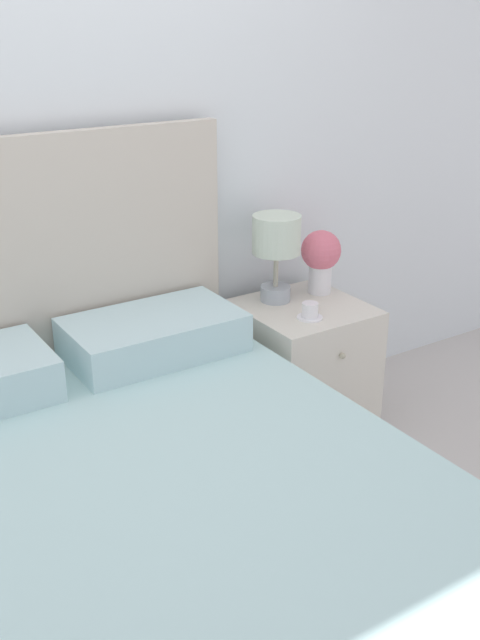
% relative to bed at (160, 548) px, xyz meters
% --- Properties ---
extents(ground_plane, '(12.00, 12.00, 0.00)m').
position_rel_bed_xyz_m(ground_plane, '(0.00, 0.95, -0.29)').
color(ground_plane, '#BCB7B2').
extents(wall_back, '(8.00, 0.06, 2.60)m').
position_rel_bed_xyz_m(wall_back, '(0.00, 1.02, 1.01)').
color(wall_back, white).
rests_on(wall_back, ground_plane).
extents(bed, '(1.49, 2.08, 1.28)m').
position_rel_bed_xyz_m(bed, '(0.00, 0.00, 0.00)').
color(bed, white).
rests_on(bed, ground_plane).
extents(nightstand, '(0.48, 0.50, 0.55)m').
position_rel_bed_xyz_m(nightstand, '(1.02, 0.70, -0.01)').
color(nightstand, silver).
rests_on(nightstand, ground_plane).
extents(table_lamp, '(0.19, 0.19, 0.36)m').
position_rel_bed_xyz_m(table_lamp, '(0.96, 0.81, 0.51)').
color(table_lamp, '#A8B2BC').
rests_on(table_lamp, nightstand).
extents(flower_vase, '(0.17, 0.17, 0.27)m').
position_rel_bed_xyz_m(flower_vase, '(1.17, 0.79, 0.42)').
color(flower_vase, white).
rests_on(flower_vase, nightstand).
extents(teacup, '(0.10, 0.10, 0.06)m').
position_rel_bed_xyz_m(teacup, '(0.96, 0.58, 0.29)').
color(teacup, white).
rests_on(teacup, nightstand).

